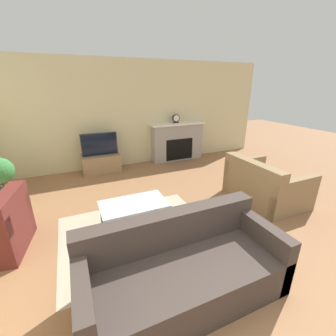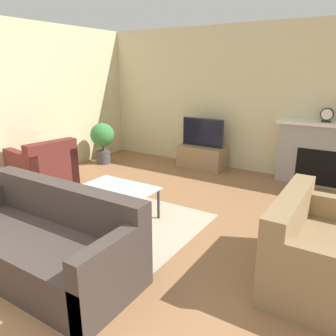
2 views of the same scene
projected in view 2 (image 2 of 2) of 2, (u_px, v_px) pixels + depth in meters
name	position (u px, v px, depth m)	size (l,w,h in m)	color
wall_back	(236.00, 99.00, 6.23)	(8.71, 0.06, 2.70)	beige
wall_left	(22.00, 103.00, 5.61)	(0.06, 8.07, 2.70)	beige
area_rug	(114.00, 221.00, 4.29)	(2.18, 1.78, 0.00)	#B7A88E
fireplace	(325.00, 153.00, 5.45)	(1.61, 0.38, 1.07)	#9E9993
tv_stand	(202.00, 157.00, 6.53)	(0.91, 0.48, 0.45)	#997A56
tv	(203.00, 132.00, 6.39)	(0.85, 0.06, 0.55)	#232328
couch_sectional	(43.00, 243.00, 3.18)	(2.04, 0.87, 0.82)	#3D332D
couch_loveseat	(325.00, 256.00, 2.97)	(0.98, 1.33, 0.82)	#8C704C
armchair_by_window	(44.00, 170.00, 5.45)	(1.00, 0.96, 0.82)	#5B231E
coffee_table	(119.00, 190.00, 4.28)	(0.98, 0.58, 0.43)	#333338
potted_plant	(102.00, 138.00, 6.75)	(0.49, 0.49, 0.85)	#47474C
mantel_clock	(327.00, 115.00, 5.30)	(0.21, 0.07, 0.24)	#28231E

